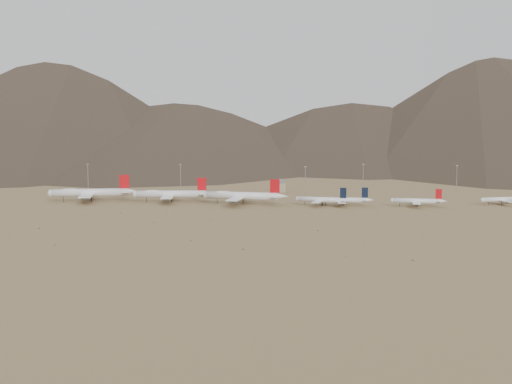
# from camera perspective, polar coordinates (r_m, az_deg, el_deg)

# --- Properties ---
(ground) EXTENTS (3000.00, 3000.00, 0.00)m
(ground) POSITION_cam_1_polar(r_m,az_deg,el_deg) (487.82, -1.72, -1.50)
(ground) COLOR #9D8451
(ground) RESTS_ON ground
(mountain_ridge) EXTENTS (4400.00, 1000.00, 300.00)m
(mountain_ridge) POSITION_cam_1_polar(r_m,az_deg,el_deg) (1384.23, 2.13, 9.74)
(mountain_ridge) COLOR #483B2B
(mountain_ridge) RESTS_ON ground
(widebody_west) EXTENTS (72.72, 57.11, 21.91)m
(widebody_west) POSITION_cam_1_polar(r_m,az_deg,el_deg) (548.66, -14.52, -0.04)
(widebody_west) COLOR white
(widebody_west) RESTS_ON ground
(widebody_centre) EXTENTS (67.29, 52.14, 20.02)m
(widebody_centre) POSITION_cam_1_polar(r_m,az_deg,el_deg) (531.13, -7.59, -0.17)
(widebody_centre) COLOR white
(widebody_centre) RESTS_ON ground
(widebody_east) EXTENTS (69.92, 54.52, 20.90)m
(widebody_east) POSITION_cam_1_polar(r_m,az_deg,el_deg) (511.50, -1.24, -0.33)
(widebody_east) COLOR white
(widebody_east) RESTS_ON ground
(narrowbody_a) EXTENTS (44.35, 32.87, 15.04)m
(narrowbody_a) POSITION_cam_1_polar(r_m,az_deg,el_deg) (505.91, 5.95, -0.70)
(narrowbody_a) COLOR white
(narrowbody_a) RESTS_ON ground
(narrowbody_b) EXTENTS (45.13, 32.38, 14.89)m
(narrowbody_b) POSITION_cam_1_polar(r_m,az_deg,el_deg) (507.50, 7.82, -0.71)
(narrowbody_b) COLOR white
(narrowbody_b) RESTS_ON ground
(narrowbody_c) EXTENTS (43.29, 31.26, 14.30)m
(narrowbody_c) POSITION_cam_1_polar(r_m,az_deg,el_deg) (513.57, 14.20, -0.78)
(narrowbody_c) COLOR white
(narrowbody_c) RESTS_ON ground
(narrowbody_d) EXTENTS (39.48, 29.38, 13.50)m
(narrowbody_d) POSITION_cam_1_polar(r_m,az_deg,el_deg) (547.35, 21.09, -0.61)
(narrowbody_d) COLOR white
(narrowbody_d) RESTS_ON ground
(control_tower) EXTENTS (8.00, 8.00, 12.00)m
(control_tower) POSITION_cam_1_polar(r_m,az_deg,el_deg) (604.15, 2.28, 0.50)
(control_tower) COLOR gray
(control_tower) RESTS_ON ground
(mast_far_west) EXTENTS (2.00, 0.60, 25.70)m
(mast_far_west) POSITION_cam_1_polar(r_m,az_deg,el_deg) (639.12, -14.72, 1.42)
(mast_far_west) COLOR gray
(mast_far_west) RESTS_ON ground
(mast_west) EXTENTS (2.00, 0.60, 25.70)m
(mast_west) POSITION_cam_1_polar(r_m,az_deg,el_deg) (618.01, -6.73, 1.42)
(mast_west) COLOR gray
(mast_west) RESTS_ON ground
(mast_centre) EXTENTS (2.00, 0.60, 25.70)m
(mast_centre) POSITION_cam_1_polar(r_m,az_deg,el_deg) (584.10, 4.41, 1.17)
(mast_centre) COLOR gray
(mast_centre) RESTS_ON ground
(mast_east) EXTENTS (2.00, 0.60, 25.70)m
(mast_east) POSITION_cam_1_polar(r_m,az_deg,el_deg) (623.22, 9.50, 1.42)
(mast_east) COLOR gray
(mast_east) RESTS_ON ground
(mast_far_east) EXTENTS (2.00, 0.60, 25.70)m
(mast_far_east) POSITION_cam_1_polar(r_m,az_deg,el_deg) (627.60, 17.41, 1.25)
(mast_far_east) COLOR gray
(mast_far_east) RESTS_ON ground
(desert_scrub) EXTENTS (411.71, 176.51, 0.80)m
(desert_scrub) POSITION_cam_1_polar(r_m,az_deg,el_deg) (397.66, -1.83, -3.23)
(desert_scrub) COLOR brown
(desert_scrub) RESTS_ON ground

